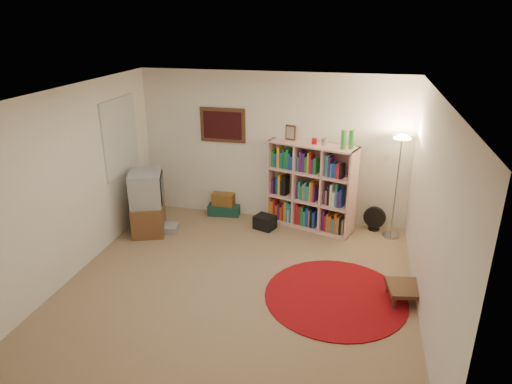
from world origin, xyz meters
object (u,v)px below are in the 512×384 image
floor_fan (374,219)px  tv_stand (148,203)px  suitcase (225,209)px  bookshelf (310,187)px  floor_lamp (400,153)px  side_table (406,289)px

floor_fan → tv_stand: size_ratio=0.40×
floor_fan → suitcase: floor_fan is taller
suitcase → floor_fan: bearing=-7.1°
bookshelf → floor_lamp: (1.34, -0.09, 0.70)m
bookshelf → floor_fan: bearing=22.6°
floor_fan → tv_stand: 3.70m
floor_lamp → floor_fan: bearing=147.7°
side_table → tv_stand: bearing=164.5°
floor_lamp → bookshelf: bearing=176.3°
bookshelf → side_table: bookshelf is taller
bookshelf → suitcase: 1.65m
suitcase → side_table: (2.96, -2.05, 0.08)m
floor_fan → tv_stand: bearing=-151.6°
floor_fan → tv_stand: tv_stand is taller
tv_stand → side_table: bearing=-35.5°
floor_fan → suitcase: size_ratio=0.70×
floor_fan → side_table: floor_fan is taller
floor_fan → floor_lamp: bearing=-17.6°
tv_stand → side_table: size_ratio=1.98×
floor_lamp → floor_fan: floor_lamp is taller
tv_stand → bookshelf: bearing=-2.7°
floor_fan → suitcase: bearing=-167.2°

